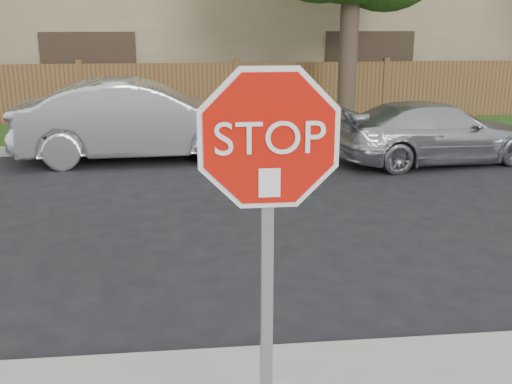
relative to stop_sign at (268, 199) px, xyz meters
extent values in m
plane|color=black|center=(0.84, 1.48, -1.83)|extent=(90.00, 90.00, 0.00)
cube|color=gray|center=(0.84, 9.63, -1.75)|extent=(70.00, 0.30, 0.15)
cube|color=#1E4714|center=(0.84, 11.28, -1.77)|extent=(70.00, 3.00, 0.12)
cube|color=#56371E|center=(0.84, 12.88, -1.03)|extent=(70.00, 0.12, 1.60)
cube|color=#8B7C56|center=(0.84, 18.48, 1.17)|extent=(34.00, 8.00, 6.00)
cylinder|color=#382B21|center=(3.34, 11.18, 0.13)|extent=(0.44, 0.44, 3.92)
cube|color=gray|center=(0.00, 0.05, -0.58)|extent=(0.06, 0.06, 2.30)
cylinder|color=white|center=(0.00, -0.02, 0.32)|extent=(1.01, 0.02, 1.01)
cylinder|color=#B81007|center=(0.00, -0.03, 0.32)|extent=(0.93, 0.02, 0.93)
cube|color=white|center=(0.00, -0.05, 0.10)|extent=(0.11, 0.00, 0.15)
imported|color=silver|center=(-1.37, 8.96, -1.04)|extent=(4.84, 1.91, 1.57)
imported|color=#A9ABB1|center=(4.33, 8.08, -1.24)|extent=(4.23, 2.21, 1.17)
camera|label=1|loc=(-0.38, -2.92, 0.90)|focal=42.00mm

